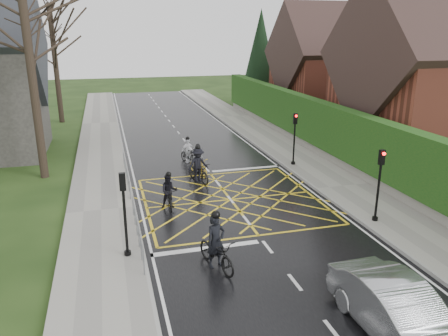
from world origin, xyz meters
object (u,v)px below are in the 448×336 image
cyclist_front (188,153)px  cyclist_lead (198,163)px  cyclist_back (169,195)px  cyclist_rear (216,249)px  cyclist_mid (198,168)px  car (399,313)px

cyclist_front → cyclist_lead: bearing=-108.2°
cyclist_back → cyclist_front: size_ratio=1.03×
cyclist_rear → cyclist_lead: size_ratio=1.19×
cyclist_mid → cyclist_lead: size_ratio=1.15×
cyclist_mid → cyclist_back: bearing=-139.3°
cyclist_rear → cyclist_lead: 10.38m
cyclist_rear → cyclist_front: (1.40, 12.48, -0.06)m
cyclist_front → cyclist_mid: bearing=-114.1°
cyclist_mid → car: cyclist_mid is taller
cyclist_lead → car: size_ratio=0.40×
cyclist_mid → cyclist_front: bearing=70.7°
car → cyclist_back: bearing=111.7°
cyclist_back → car: cyclist_back is taller
cyclist_rear → car: cyclist_rear is taller
cyclist_back → cyclist_mid: 3.91m
cyclist_lead → cyclist_back: bearing=-135.7°
cyclist_rear → cyclist_back: cyclist_rear is taller
cyclist_rear → car: 6.01m
cyclist_back → cyclist_lead: (2.32, 4.62, -0.05)m
cyclist_back → car: (4.43, -10.40, 0.11)m
cyclist_rear → cyclist_front: cyclist_rear is taller
cyclist_rear → cyclist_lead: (1.56, 10.26, -0.07)m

